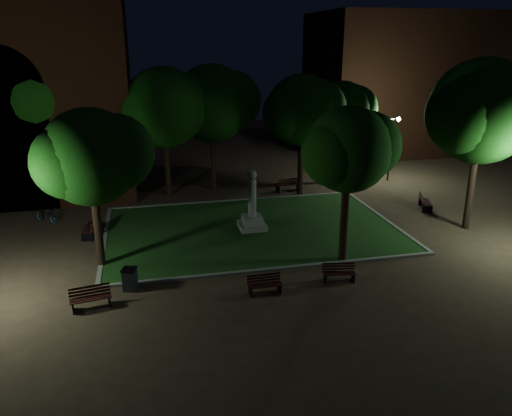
% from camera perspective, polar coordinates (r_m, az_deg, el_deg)
% --- Properties ---
extents(ground, '(80.00, 80.00, 0.00)m').
position_cam_1_polar(ground, '(24.92, 0.54, -4.10)').
color(ground, '#463124').
extents(lawn, '(15.00, 10.00, 0.08)m').
position_cam_1_polar(lawn, '(26.72, -0.45, -2.41)').
color(lawn, '#1F4518').
rests_on(lawn, ground).
extents(lawn_kerb, '(15.40, 10.40, 0.12)m').
position_cam_1_polar(lawn_kerb, '(26.71, -0.45, -2.37)').
color(lawn_kerb, slate).
rests_on(lawn_kerb, ground).
extents(monument, '(1.40, 1.40, 3.20)m').
position_cam_1_polar(monument, '(26.40, -0.46, -0.56)').
color(monument, gray).
rests_on(monument, lawn).
extents(building_far, '(16.00, 10.00, 12.00)m').
position_cam_1_polar(building_far, '(48.51, 16.44, 13.56)').
color(building_far, '#441F11').
rests_on(building_far, ground).
extents(tree_west, '(5.07, 4.14, 7.07)m').
position_cam_1_polar(tree_west, '(22.02, -18.18, 5.54)').
color(tree_west, black).
rests_on(tree_west, ground).
extents(tree_north_wl, '(6.14, 5.01, 8.19)m').
position_cam_1_polar(tree_north_wl, '(32.01, -10.24, 11.24)').
color(tree_north_wl, black).
rests_on(tree_north_wl, ground).
extents(tree_north_er, '(5.50, 4.49, 7.74)m').
position_cam_1_polar(tree_north_er, '(31.91, 5.47, 11.07)').
color(tree_north_er, black).
rests_on(tree_north_er, ground).
extents(tree_ne, '(5.03, 4.11, 7.10)m').
position_cam_1_polar(tree_ne, '(35.21, 9.86, 10.85)').
color(tree_ne, black).
rests_on(tree_ne, ground).
extents(tree_east, '(6.52, 5.32, 8.91)m').
position_cam_1_polar(tree_east, '(27.92, 24.60, 10.01)').
color(tree_east, black).
rests_on(tree_east, ground).
extents(tree_se, '(4.60, 3.75, 7.07)m').
position_cam_1_polar(tree_se, '(21.84, 10.74, 6.55)').
color(tree_se, black).
rests_on(tree_se, ground).
extents(tree_nw, '(6.47, 5.28, 9.01)m').
position_cam_1_polar(tree_nw, '(33.35, -23.22, 11.52)').
color(tree_nw, black).
rests_on(tree_nw, ground).
extents(tree_far_north, '(6.20, 5.06, 8.28)m').
position_cam_1_polar(tree_far_north, '(33.19, -4.86, 11.82)').
color(tree_far_north, black).
rests_on(tree_far_north, ground).
extents(lamppost_nw, '(1.18, 0.28, 4.23)m').
position_cam_1_polar(lamppost_nw, '(34.40, -24.07, 5.84)').
color(lamppost_nw, black).
rests_on(lamppost_nw, ground).
extents(lamppost_ne, '(1.18, 0.28, 4.56)m').
position_cam_1_polar(lamppost_ne, '(36.76, 15.19, 7.84)').
color(lamppost_ne, black).
rests_on(lamppost_ne, ground).
extents(bench_near_left, '(1.38, 0.50, 0.75)m').
position_cam_1_polar(bench_near_left, '(20.14, 0.99, -8.77)').
color(bench_near_left, black).
rests_on(bench_near_left, ground).
extents(bench_near_right, '(1.43, 0.71, 0.75)m').
position_cam_1_polar(bench_near_right, '(21.39, 9.46, -7.33)').
color(bench_near_right, black).
rests_on(bench_near_right, ground).
extents(bench_west_near, '(1.57, 0.77, 0.83)m').
position_cam_1_polar(bench_west_near, '(20.10, -18.39, -9.76)').
color(bench_west_near, black).
rests_on(bench_west_near, ground).
extents(bench_left_side, '(0.85, 1.81, 0.96)m').
position_cam_1_polar(bench_left_side, '(27.14, -18.26, -2.13)').
color(bench_left_side, black).
rests_on(bench_left_side, ground).
extents(bench_right_side, '(1.12, 1.74, 0.90)m').
position_cam_1_polar(bench_right_side, '(31.50, 18.70, 0.61)').
color(bench_right_side, black).
rests_on(bench_right_side, ground).
extents(bench_far_side, '(1.81, 0.81, 0.96)m').
position_cam_1_polar(bench_far_side, '(33.47, 3.76, 2.65)').
color(bench_far_side, black).
rests_on(bench_far_side, ground).
extents(trash_bin, '(0.69, 0.69, 0.95)m').
position_cam_1_polar(trash_bin, '(20.94, -14.22, -7.88)').
color(trash_bin, black).
rests_on(trash_bin, ground).
extents(bicycle, '(1.62, 1.50, 0.86)m').
position_cam_1_polar(bicycle, '(30.02, -22.79, -0.74)').
color(bicycle, black).
rests_on(bicycle, ground).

